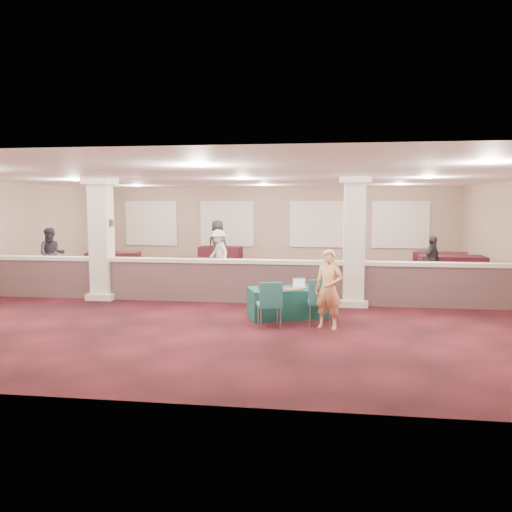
# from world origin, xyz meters

# --- Properties ---
(ground) EXTENTS (16.00, 16.00, 0.00)m
(ground) POSITION_xyz_m (0.00, 0.00, 0.00)
(ground) COLOR #421017
(ground) RESTS_ON ground
(wall_back) EXTENTS (16.00, 0.04, 3.20)m
(wall_back) POSITION_xyz_m (0.00, 8.00, 1.60)
(wall_back) COLOR gray
(wall_back) RESTS_ON ground
(wall_front) EXTENTS (16.00, 0.04, 3.20)m
(wall_front) POSITION_xyz_m (0.00, -8.00, 1.60)
(wall_front) COLOR gray
(wall_front) RESTS_ON ground
(ceiling) EXTENTS (16.00, 16.00, 0.02)m
(ceiling) POSITION_xyz_m (0.00, 0.00, 3.20)
(ceiling) COLOR white
(ceiling) RESTS_ON wall_back
(partition_wall) EXTENTS (15.60, 0.28, 1.10)m
(partition_wall) POSITION_xyz_m (0.00, -1.50, 0.57)
(partition_wall) COLOR #503638
(partition_wall) RESTS_ON ground
(column_left) EXTENTS (0.72, 0.72, 3.20)m
(column_left) POSITION_xyz_m (-3.50, -1.50, 1.64)
(column_left) COLOR beige
(column_left) RESTS_ON ground
(column_right) EXTENTS (0.72, 0.72, 3.20)m
(column_right) POSITION_xyz_m (3.00, -1.50, 1.64)
(column_right) COLOR beige
(column_right) RESTS_ON ground
(sconce_left) EXTENTS (0.12, 0.12, 0.18)m
(sconce_left) POSITION_xyz_m (-3.78, -1.50, 2.00)
(sconce_left) COLOR brown
(sconce_left) RESTS_ON column_left
(sconce_right) EXTENTS (0.12, 0.12, 0.18)m
(sconce_right) POSITION_xyz_m (-3.22, -1.50, 2.00)
(sconce_right) COLOR brown
(sconce_right) RESTS_ON column_left
(near_table) EXTENTS (1.88, 1.37, 0.65)m
(near_table) POSITION_xyz_m (1.50, -3.00, 0.33)
(near_table) COLOR #0E352F
(near_table) RESTS_ON ground
(conf_chair_main) EXTENTS (0.50, 0.50, 0.97)m
(conf_chair_main) POSITION_xyz_m (2.21, -3.71, 0.57)
(conf_chair_main) COLOR #1D5653
(conf_chair_main) RESTS_ON ground
(conf_chair_side) EXTENTS (0.59, 0.59, 0.96)m
(conf_chair_side) POSITION_xyz_m (1.21, -4.06, 0.57)
(conf_chair_side) COLOR #1D5653
(conf_chair_side) RESTS_ON ground
(woman) EXTENTS (0.67, 0.55, 1.60)m
(woman) POSITION_xyz_m (2.38, -3.89, 0.80)
(woman) COLOR #F39F69
(woman) RESTS_ON ground
(far_table_front_left) EXTENTS (1.89, 1.32, 0.69)m
(far_table_front_left) POSITION_xyz_m (-6.50, 1.26, 0.35)
(far_table_front_left) COLOR black
(far_table_front_left) RESTS_ON ground
(far_table_front_center) EXTENTS (1.76, 1.15, 0.66)m
(far_table_front_center) POSITION_xyz_m (-2.00, 2.50, 0.33)
(far_table_front_center) COLOR black
(far_table_front_center) RESTS_ON ground
(far_table_front_right) EXTENTS (2.04, 1.06, 0.82)m
(far_table_front_right) POSITION_xyz_m (6.43, 2.94, 0.41)
(far_table_front_right) COLOR black
(far_table_front_right) RESTS_ON ground
(far_table_back_left) EXTENTS (2.04, 1.38, 0.75)m
(far_table_back_left) POSITION_xyz_m (-5.26, 3.20, 0.38)
(far_table_back_left) COLOR black
(far_table_back_left) RESTS_ON ground
(far_table_back_center) EXTENTS (1.78, 0.97, 0.70)m
(far_table_back_center) POSITION_xyz_m (-2.00, 6.50, 0.35)
(far_table_back_center) COLOR black
(far_table_back_center) RESTS_ON ground
(far_table_back_right) EXTENTS (2.00, 1.41, 0.74)m
(far_table_back_right) POSITION_xyz_m (6.50, 4.96, 0.37)
(far_table_back_right) COLOR black
(far_table_back_right) RESTS_ON ground
(attendee_a) EXTENTS (0.94, 0.76, 1.72)m
(attendee_a) POSITION_xyz_m (-6.50, 1.23, 0.86)
(attendee_a) COLOR black
(attendee_a) RESTS_ON ground
(attendee_b) EXTENTS (1.04, 1.08, 1.61)m
(attendee_b) POSITION_xyz_m (-1.32, 2.92, 0.80)
(attendee_b) COLOR silver
(attendee_b) RESTS_ON ground
(attendee_c) EXTENTS (0.86, 0.97, 1.52)m
(attendee_c) POSITION_xyz_m (5.57, 1.88, 0.76)
(attendee_c) COLOR black
(attendee_c) RESTS_ON ground
(attendee_d) EXTENTS (1.01, 0.78, 1.82)m
(attendee_d) POSITION_xyz_m (-2.07, 6.22, 0.91)
(attendee_d) COLOR black
(attendee_d) RESTS_ON ground
(laptop_base) EXTENTS (0.35, 0.29, 0.02)m
(laptop_base) POSITION_xyz_m (1.77, -2.95, 0.66)
(laptop_base) COLOR silver
(laptop_base) RESTS_ON near_table
(laptop_screen) EXTENTS (0.28, 0.11, 0.20)m
(laptop_screen) POSITION_xyz_m (1.73, -2.86, 0.77)
(laptop_screen) COLOR silver
(laptop_screen) RESTS_ON near_table
(screen_glow) EXTENTS (0.25, 0.09, 0.17)m
(screen_glow) POSITION_xyz_m (1.74, -2.86, 0.75)
(screen_glow) COLOR silver
(screen_glow) RESTS_ON near_table
(knitting) EXTENTS (0.43, 0.37, 0.03)m
(knitting) POSITION_xyz_m (1.62, -3.20, 0.67)
(knitting) COLOR orange
(knitting) RESTS_ON near_table
(yarn_cream) EXTENTS (0.10, 0.10, 0.10)m
(yarn_cream) POSITION_xyz_m (1.07, -3.25, 0.70)
(yarn_cream) COLOR #EDE2C3
(yarn_cream) RESTS_ON near_table
(yarn_red) EXTENTS (0.09, 0.09, 0.09)m
(yarn_red) POSITION_xyz_m (0.90, -3.17, 0.70)
(yarn_red) COLOR #5A1E12
(yarn_red) RESTS_ON near_table
(yarn_grey) EXTENTS (0.09, 0.09, 0.09)m
(yarn_grey) POSITION_xyz_m (1.09, -3.03, 0.70)
(yarn_grey) COLOR #525258
(yarn_grey) RESTS_ON near_table
(scissors) EXTENTS (0.11, 0.06, 0.01)m
(scissors) POSITION_xyz_m (2.13, -3.04, 0.66)
(scissors) COLOR #B6131A
(scissors) RESTS_ON near_table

